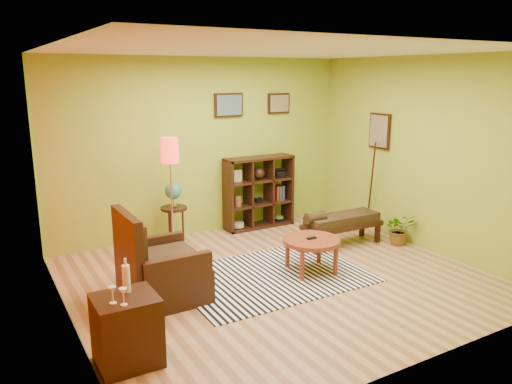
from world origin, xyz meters
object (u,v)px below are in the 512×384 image
floor_lamp (170,161)px  globe_table (173,198)px  bench (340,222)px  coffee_table (311,243)px  side_cabinet (127,330)px  potted_plant (399,232)px  cube_shelf (260,192)px  armchair (158,272)px

floor_lamp → globe_table: floor_lamp is taller
globe_table → bench: globe_table is taller
coffee_table → floor_lamp: 2.21m
side_cabinet → globe_table: globe_table is taller
bench → potted_plant: size_ratio=2.64×
cube_shelf → coffee_table: bearing=-101.9°
globe_table → bench: bearing=-30.4°
armchair → side_cabinet: 1.32m
armchair → potted_plant: bearing=-0.1°
coffee_table → globe_table: (-1.15, 1.91, 0.34)m
coffee_table → armchair: bearing=173.5°
cube_shelf → globe_table: bearing=-174.1°
globe_table → potted_plant: globe_table is taller
bench → side_cabinet: bearing=-157.3°
floor_lamp → coffee_table: bearing=-47.1°
side_cabinet → potted_plant: side_cabinet is taller
bench → potted_plant: bench is taller
floor_lamp → side_cabinet: bearing=-119.5°
coffee_table → globe_table: globe_table is taller
side_cabinet → cube_shelf: 4.31m
armchair → potted_plant: (3.81, -0.01, -0.14)m
floor_lamp → globe_table: (0.20, 0.45, -0.64)m
armchair → floor_lamp: size_ratio=0.64×
coffee_table → potted_plant: bearing=6.9°
globe_table → cube_shelf: 1.60m
coffee_table → side_cabinet: 2.82m
bench → potted_plant: 0.93m
coffee_table → floor_lamp: size_ratio=0.44×
side_cabinet → potted_plant: size_ratio=1.97×
side_cabinet → globe_table: 3.22m
armchair → side_cabinet: (-0.69, -1.12, -0.00)m
globe_table → cube_shelf: size_ratio=0.80×
coffee_table → armchair: 2.00m
armchair → globe_table: size_ratio=1.12×
potted_plant → floor_lamp: bearing=158.7°
side_cabinet → bench: side_cabinet is taller
coffee_table → potted_plant: coffee_table is taller
floor_lamp → globe_table: 0.81m
potted_plant → globe_table: bearing=150.4°
globe_table → potted_plant: (2.97, -1.69, -0.54)m
coffee_table → floor_lamp: (-1.35, 1.45, 0.98)m
floor_lamp → bench: size_ratio=1.32×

